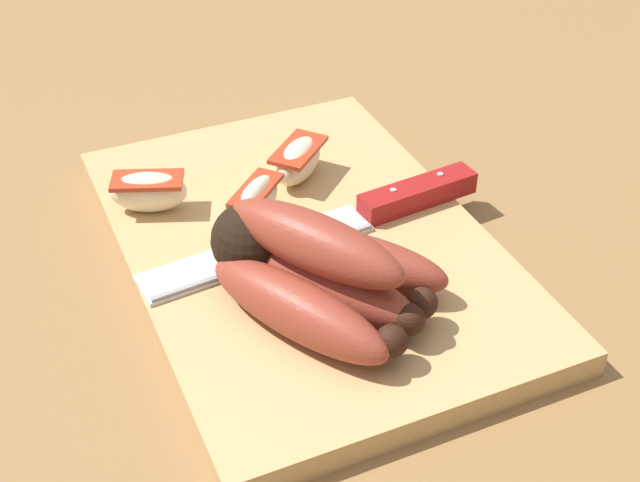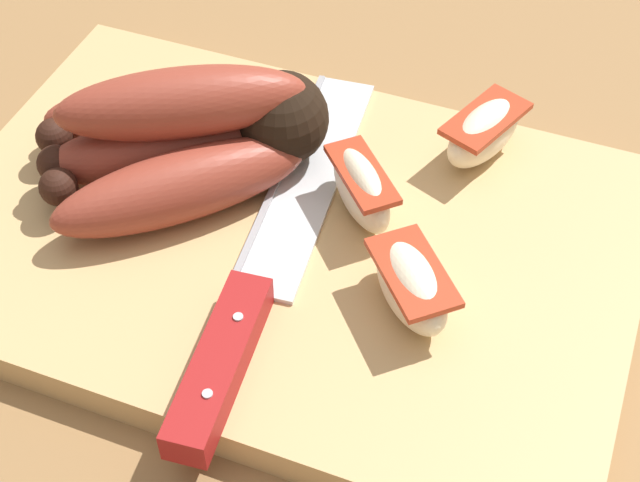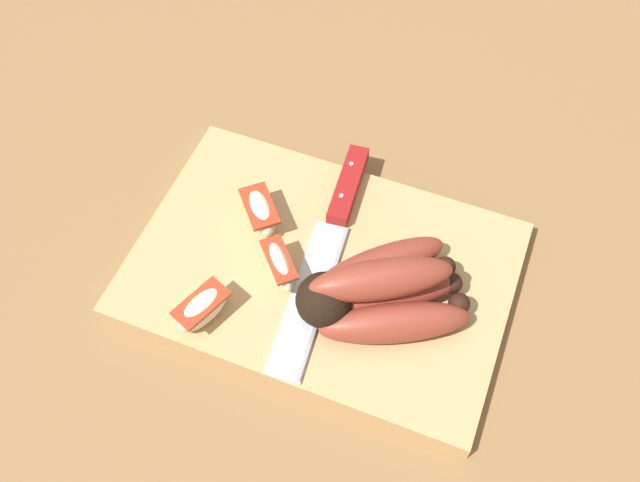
% 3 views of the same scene
% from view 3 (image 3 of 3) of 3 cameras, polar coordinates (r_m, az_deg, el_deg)
% --- Properties ---
extents(ground_plane, '(6.00, 6.00, 0.00)m').
position_cam_3_polar(ground_plane, '(0.76, 0.01, -1.55)').
color(ground_plane, olive).
extents(cutting_board, '(0.38, 0.26, 0.02)m').
position_cam_3_polar(cutting_board, '(0.74, 0.14, -2.37)').
color(cutting_board, tan).
rests_on(cutting_board, ground_plane).
extents(banana_bunch, '(0.17, 0.17, 0.07)m').
position_cam_3_polar(banana_bunch, '(0.68, 4.62, -4.07)').
color(banana_bunch, black).
rests_on(banana_bunch, cutting_board).
extents(chefs_knife, '(0.06, 0.28, 0.02)m').
position_cam_3_polar(chefs_knife, '(0.75, 1.14, 1.57)').
color(chefs_knife, silver).
rests_on(chefs_knife, cutting_board).
extents(apple_wedge_near, '(0.06, 0.06, 0.03)m').
position_cam_3_polar(apple_wedge_near, '(0.75, -4.81, 2.36)').
color(apple_wedge_near, '#F4E5C1').
rests_on(apple_wedge_near, cutting_board).
extents(apple_wedge_middle, '(0.06, 0.06, 0.04)m').
position_cam_3_polar(apple_wedge_middle, '(0.71, -3.25, -1.94)').
color(apple_wedge_middle, '#F4E5C1').
rests_on(apple_wedge_middle, cutting_board).
extents(apple_wedge_far, '(0.05, 0.07, 0.03)m').
position_cam_3_polar(apple_wedge_far, '(0.69, -9.36, -5.32)').
color(apple_wedge_far, '#F4E5C1').
rests_on(apple_wedge_far, cutting_board).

